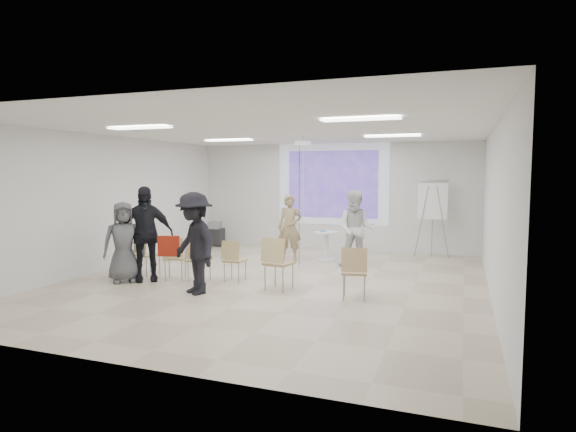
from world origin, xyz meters
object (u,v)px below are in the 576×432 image
(player_left, at_px, (290,223))
(chair_far_left, at_px, (145,252))
(pedestal_table, at_px, (326,244))
(chair_right_inner, at_px, (277,259))
(audience_outer, at_px, (123,237))
(chair_right_far, at_px, (354,268))
(audience_left, at_px, (144,227))
(chair_left_mid, at_px, (174,255))
(audience_mid, at_px, (194,236))
(av_cart, at_px, (215,235))
(player_right, at_px, (356,225))
(chair_center, at_px, (233,257))
(laptop, at_px, (200,258))
(chair_left_inner, at_px, (197,257))
(flipchart_easel, at_px, (433,200))

(player_left, bearing_deg, chair_far_left, -140.61)
(pedestal_table, bearing_deg, chair_far_left, -136.18)
(chair_right_inner, relative_size, audience_outer, 0.55)
(chair_right_far, height_order, audience_left, audience_left)
(player_left, xyz_separation_m, chair_left_mid, (-1.43, -2.90, -0.41))
(audience_mid, distance_m, audience_outer, 1.84)
(player_left, relative_size, av_cart, 2.54)
(chair_far_left, height_order, av_cart, chair_far_left)
(player_right, distance_m, chair_right_inner, 2.89)
(chair_center, height_order, audience_left, audience_left)
(audience_left, bearing_deg, av_cart, 64.66)
(chair_right_inner, distance_m, laptop, 1.78)
(chair_right_inner, relative_size, audience_left, 0.46)
(player_right, relative_size, chair_far_left, 2.26)
(audience_left, relative_size, audience_outer, 1.22)
(chair_left_inner, bearing_deg, chair_far_left, 171.76)
(chair_left_mid, relative_size, chair_center, 1.06)
(chair_left_inner, distance_m, audience_mid, 1.08)
(player_right, bearing_deg, pedestal_table, 142.91)
(pedestal_table, bearing_deg, chair_right_inner, -90.58)
(chair_left_inner, relative_size, flipchart_easel, 0.43)
(chair_right_far, relative_size, flipchart_easel, 0.46)
(player_right, bearing_deg, chair_left_inner, -139.98)
(chair_left_inner, distance_m, chair_center, 0.71)
(chair_left_mid, bearing_deg, player_left, 43.70)
(chair_far_left, height_order, flipchart_easel, flipchart_easel)
(chair_left_inner, distance_m, audience_outer, 1.51)
(audience_outer, xyz_separation_m, flipchart_easel, (5.57, 4.99, 0.58))
(chair_far_left, xyz_separation_m, laptop, (1.33, -0.04, -0.06))
(chair_left_inner, bearing_deg, flipchart_easel, 44.18)
(audience_left, bearing_deg, pedestal_table, 13.34)
(player_left, xyz_separation_m, chair_right_far, (2.31, -3.16, -0.38))
(chair_right_inner, height_order, audience_mid, audience_mid)
(chair_left_inner, height_order, chair_center, chair_left_inner)
(audience_mid, height_order, audience_outer, audience_mid)
(chair_center, xyz_separation_m, audience_outer, (-2.03, -0.76, 0.40))
(player_right, height_order, av_cart, player_right)
(chair_left_inner, height_order, av_cart, chair_left_inner)
(flipchart_easel, distance_m, av_cart, 6.30)
(audience_left, xyz_separation_m, audience_mid, (1.48, -0.56, -0.06))
(av_cart, bearing_deg, player_left, -32.85)
(player_right, height_order, chair_right_far, player_right)
(chair_left_inner, xyz_separation_m, laptop, (-0.00, 0.09, -0.05))
(flipchart_easel, bearing_deg, chair_right_inner, -119.83)
(chair_right_inner, xyz_separation_m, audience_outer, (-3.11, -0.36, 0.31))
(chair_left_inner, height_order, laptop, chair_left_inner)
(chair_left_inner, height_order, chair_right_inner, chair_right_inner)
(pedestal_table, relative_size, chair_right_far, 0.82)
(audience_left, height_order, flipchart_easel, audience_left)
(chair_center, xyz_separation_m, audience_mid, (-0.23, -1.08, 0.54))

